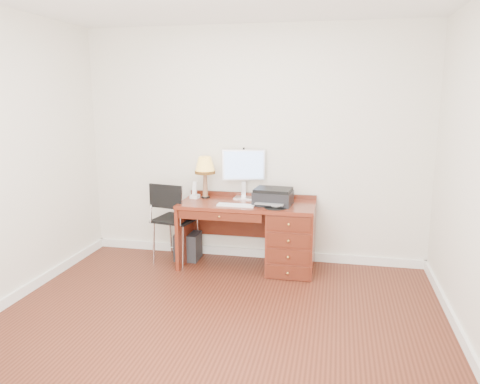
% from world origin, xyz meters
% --- Properties ---
extents(ground, '(4.00, 4.00, 0.00)m').
position_xyz_m(ground, '(0.00, 0.00, 0.00)').
color(ground, '#3E180E').
rests_on(ground, ground).
extents(room_shell, '(4.00, 4.00, 4.00)m').
position_xyz_m(room_shell, '(0.00, 0.63, 0.05)').
color(room_shell, silver).
rests_on(room_shell, ground).
extents(desk, '(1.50, 0.67, 0.75)m').
position_xyz_m(desk, '(0.32, 1.40, 0.41)').
color(desk, maroon).
rests_on(desk, ground).
extents(monitor, '(0.49, 0.21, 0.56)m').
position_xyz_m(monitor, '(-0.08, 1.64, 1.11)').
color(monitor, silver).
rests_on(monitor, desk).
extents(keyboard, '(0.41, 0.12, 0.02)m').
position_xyz_m(keyboard, '(-0.09, 1.23, 0.76)').
color(keyboard, white).
rests_on(keyboard, desk).
extents(mouse_pad, '(0.24, 0.24, 0.05)m').
position_xyz_m(mouse_pad, '(0.34, 1.22, 0.76)').
color(mouse_pad, black).
rests_on(mouse_pad, desk).
extents(printer, '(0.43, 0.35, 0.18)m').
position_xyz_m(printer, '(0.29, 1.38, 0.84)').
color(printer, black).
rests_on(printer, desk).
extents(leg_lamp, '(0.24, 0.24, 0.48)m').
position_xyz_m(leg_lamp, '(-0.53, 1.55, 1.10)').
color(leg_lamp, black).
rests_on(leg_lamp, desk).
extents(phone, '(0.11, 0.11, 0.19)m').
position_xyz_m(phone, '(-0.64, 1.50, 0.81)').
color(phone, white).
rests_on(phone, desk).
extents(pen_cup, '(0.09, 0.09, 0.11)m').
position_xyz_m(pen_cup, '(0.28, 1.58, 0.80)').
color(pen_cup, black).
rests_on(pen_cup, desk).
extents(chair, '(0.52, 0.52, 0.95)m').
position_xyz_m(chair, '(-0.86, 1.37, 0.58)').
color(chair, black).
rests_on(chair, ground).
extents(equipment_box, '(0.28, 0.28, 0.32)m').
position_xyz_m(equipment_box, '(-0.74, 1.50, 0.16)').
color(equipment_box, black).
rests_on(equipment_box, ground).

